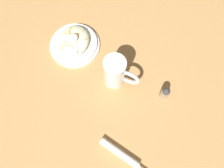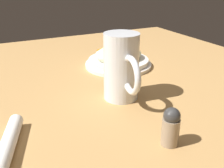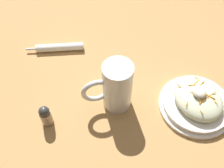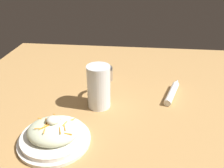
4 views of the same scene
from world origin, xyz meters
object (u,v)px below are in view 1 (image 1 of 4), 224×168
at_px(salad_plate, 74,43).
at_px(napkin_roll, 120,153).
at_px(beer_mug, 115,73).
at_px(salt_shaker, 165,93).

xyz_separation_m(salad_plate, napkin_roll, (0.40, 0.33, -0.01)).
bearing_deg(napkin_roll, salad_plate, -140.78).
height_order(beer_mug, salt_shaker, beer_mug).
bearing_deg(salad_plate, beer_mug, 63.96).
height_order(beer_mug, napkin_roll, beer_mug).
bearing_deg(napkin_roll, salt_shaker, 157.86).
distance_m(salad_plate, beer_mug, 0.25).
height_order(salad_plate, salt_shaker, salad_plate).
distance_m(salad_plate, napkin_roll, 0.51).
relative_size(salad_plate, napkin_roll, 1.12).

